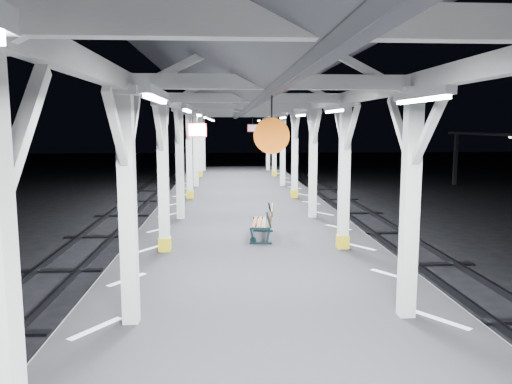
{
  "coord_description": "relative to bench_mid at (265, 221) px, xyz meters",
  "views": [
    {
      "loc": [
        -0.64,
        -8.91,
        3.8
      ],
      "look_at": [
        0.09,
        2.95,
        2.2
      ],
      "focal_mm": 35.0,
      "sensor_mm": 36.0,
      "label": 1
    }
  ],
  "objects": [
    {
      "name": "canopy",
      "position": [
        -0.33,
        -3.28,
        3.13
      ],
      "size": [
        5.4,
        49.0,
        4.65
      ],
      "color": "silver",
      "rests_on": "platform"
    },
    {
      "name": "bench_mid",
      "position": [
        0.0,
        0.0,
        0.0
      ],
      "size": [
        0.71,
        1.52,
        0.79
      ],
      "rotation": [
        0.0,
        0.0,
        -0.11
      ],
      "color": "black",
      "rests_on": "platform"
    },
    {
      "name": "ground",
      "position": [
        -0.33,
        -3.26,
        -1.42
      ],
      "size": [
        120.0,
        120.0,
        0.0
      ],
      "primitive_type": "plane",
      "color": "black",
      "rests_on": "ground"
    },
    {
      "name": "hazard_stripes_right",
      "position": [
        2.12,
        -3.26,
        -0.42
      ],
      "size": [
        1.0,
        48.0,
        0.01
      ],
      "primitive_type": "cube",
      "color": "silver",
      "rests_on": "platform"
    },
    {
      "name": "hazard_stripes_left",
      "position": [
        -2.78,
        -3.26,
        -0.42
      ],
      "size": [
        1.0,
        48.0,
        0.01
      ],
      "primitive_type": "cube",
      "color": "silver",
      "rests_on": "platform"
    },
    {
      "name": "platform",
      "position": [
        -0.33,
        -3.26,
        -0.92
      ],
      "size": [
        6.0,
        50.0,
        1.0
      ],
      "primitive_type": "cube",
      "color": "black",
      "rests_on": "ground"
    }
  ]
}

